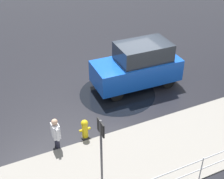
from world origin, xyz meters
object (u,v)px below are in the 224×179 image
object	(u,v)px
fire_hydrant	(85,129)
pedestrian	(56,132)
moving_hatchback	(138,66)
sign_post	(101,143)

from	to	relation	value
fire_hydrant	pedestrian	size ratio (longest dim) A/B	0.66
fire_hydrant	pedestrian	world-z (taller)	pedestrian
moving_hatchback	pedestrian	world-z (taller)	moving_hatchback
fire_hydrant	sign_post	distance (m)	2.40
sign_post	fire_hydrant	bearing A→B (deg)	-96.60
moving_hatchback	sign_post	size ratio (longest dim) A/B	1.65
moving_hatchback	fire_hydrant	xyz separation A→B (m)	(3.47, 2.35, -0.63)
fire_hydrant	pedestrian	bearing A→B (deg)	0.54
fire_hydrant	sign_post	size ratio (longest dim) A/B	0.33
sign_post	pedestrian	bearing A→B (deg)	-68.33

